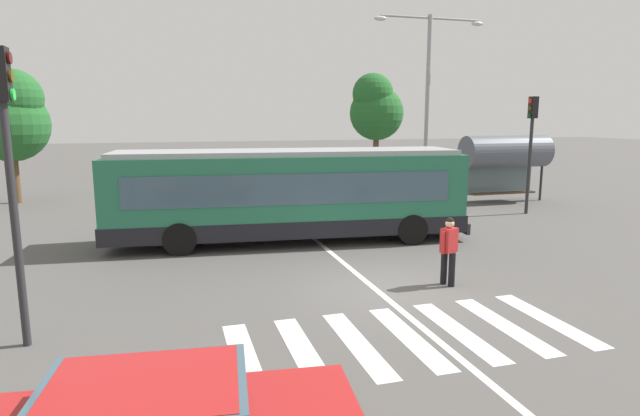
{
  "coord_description": "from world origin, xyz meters",
  "views": [
    {
      "loc": [
        -5.0,
        -11.16,
        4.11
      ],
      "look_at": [
        -0.5,
        4.31,
        1.3
      ],
      "focal_mm": 29.23,
      "sensor_mm": 36.0,
      "label": 1
    }
  ],
  "objects": [
    {
      "name": "crosswalk_painted_stripes",
      "position": [
        -0.78,
        -2.7,
        0.0
      ],
      "size": [
        6.71,
        2.99,
        0.01
      ],
      "color": "silver",
      "rests_on": "ground_plane"
    },
    {
      "name": "traffic_light_near_corner",
      "position": [
        -7.64,
        -1.06,
        3.5
      ],
      "size": [
        0.33,
        0.32,
        5.27
      ],
      "color": "#28282B",
      "rests_on": "ground_plane"
    },
    {
      "name": "bus_stop_shelter",
      "position": [
        10.69,
        10.58,
        2.42
      ],
      "size": [
        4.42,
        1.54,
        3.25
      ],
      "color": "#28282B",
      "rests_on": "ground_plane"
    },
    {
      "name": "lane_center_line",
      "position": [
        -0.33,
        2.0,
        0.0
      ],
      "size": [
        0.16,
        24.0,
        0.01
      ],
      "primitive_type": "cube",
      "color": "silver",
      "rests_on": "ground_plane"
    },
    {
      "name": "twin_arm_street_lamp",
      "position": [
        6.46,
        10.69,
        5.38
      ],
      "size": [
        5.37,
        0.32,
        8.6
      ],
      "color": "#939399",
      "rests_on": "ground_plane"
    },
    {
      "name": "traffic_light_far_corner",
      "position": [
        9.77,
        7.63,
        3.32
      ],
      "size": [
        0.33,
        0.32,
        4.97
      ],
      "color": "#28282B",
      "rests_on": "ground_plane"
    },
    {
      "name": "background_tree_right",
      "position": [
        7.47,
        19.36,
        4.68
      ],
      "size": [
        3.35,
        3.35,
        6.79
      ],
      "color": "brown",
      "rests_on": "ground_plane"
    },
    {
      "name": "parked_car_champagne",
      "position": [
        1.64,
        13.01,
        0.77
      ],
      "size": [
        2.21,
        4.64,
        1.35
      ],
      "color": "black",
      "rests_on": "ground_plane"
    },
    {
      "name": "background_tree_left",
      "position": [
        -12.05,
        16.87,
        4.13
      ],
      "size": [
        3.54,
        3.54,
        6.35
      ],
      "color": "brown",
      "rests_on": "ground_plane"
    },
    {
      "name": "ground_plane",
      "position": [
        0.0,
        0.0,
        0.0
      ],
      "size": [
        160.0,
        160.0,
        0.0
      ],
      "primitive_type": "plane",
      "color": "#514F4C"
    },
    {
      "name": "parked_car_charcoal",
      "position": [
        -0.81,
        13.49,
        0.77
      ],
      "size": [
        2.12,
        4.61,
        1.35
      ],
      "color": "black",
      "rests_on": "ground_plane"
    },
    {
      "name": "pedestrian_crossing_street",
      "position": [
        1.5,
        -0.13,
        0.97
      ],
      "size": [
        0.54,
        0.4,
        1.72
      ],
      "color": "black",
      "rests_on": "ground_plane"
    },
    {
      "name": "city_transit_bus",
      "position": [
        -1.23,
        5.51,
        1.59
      ],
      "size": [
        11.93,
        3.7,
        3.06
      ],
      "color": "black",
      "rests_on": "ground_plane"
    },
    {
      "name": "parked_car_teal",
      "position": [
        -3.69,
        13.07,
        0.77
      ],
      "size": [
        1.97,
        4.55,
        1.35
      ],
      "color": "black",
      "rests_on": "ground_plane"
    }
  ]
}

